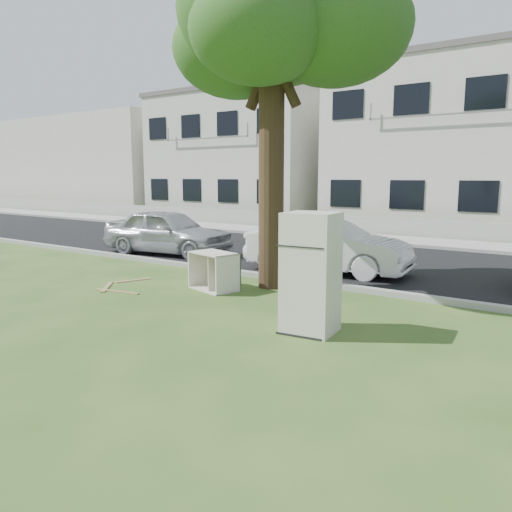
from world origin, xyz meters
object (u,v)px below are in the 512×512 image
Objects in this scene: car_center at (327,246)px; car_left at (168,232)px; cabinet at (214,271)px; fridge at (311,273)px.

car_left is at bearing 85.80° from car_center.
car_center is at bearing -97.01° from car_left.
car_left is (-4.25, 2.92, 0.29)m from cabinet.
car_left is (-7.30, 4.29, -0.23)m from fridge.
fridge is at bearing -129.01° from car_left.
car_center is 0.99× the size of car_left.
car_left is at bearing 160.00° from cabinet.
car_center is at bearing 84.90° from cabinet.
car_center is (1.09, 3.06, 0.27)m from cabinet.
cabinet is (-3.06, 1.38, -0.52)m from fridge.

